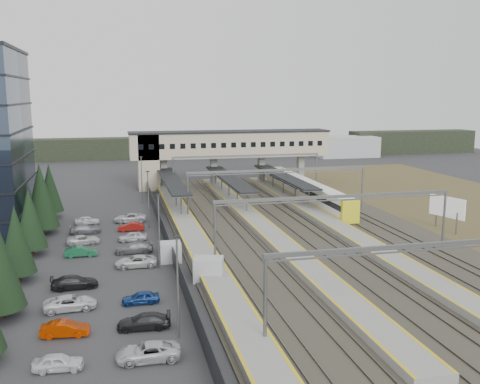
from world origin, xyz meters
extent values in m
plane|color=#2B2B2D|center=(0.00, 0.00, 0.00)|extent=(220.00, 220.00, 0.00)
cylinder|color=black|center=(-22.00, -18.00, 0.60)|extent=(0.44, 0.44, 1.20)
cylinder|color=black|center=(-22.00, -9.00, 0.60)|extent=(0.44, 0.44, 1.20)
cone|color=black|center=(-22.00, -9.00, 4.40)|extent=(3.54, 3.54, 6.80)
cylinder|color=black|center=(-22.00, 0.00, 0.60)|extent=(0.44, 0.44, 1.20)
cone|color=black|center=(-22.00, 0.00, 4.50)|extent=(3.64, 3.64, 7.00)
cylinder|color=black|center=(-22.00, 10.00, 0.60)|extent=(0.44, 0.44, 1.20)
cone|color=black|center=(-22.00, 10.00, 5.25)|extent=(4.42, 4.42, 8.50)
cylinder|color=black|center=(-22.00, 20.00, 0.60)|extent=(0.44, 0.44, 1.20)
cone|color=black|center=(-22.00, 20.00, 4.60)|extent=(3.74, 3.74, 7.20)
imported|color=silver|center=(-16.50, -28.00, 0.58)|extent=(3.47, 1.61, 1.15)
imported|color=#A02800|center=(-16.50, -22.70, 0.61)|extent=(3.77, 1.57, 1.21)
imported|color=silver|center=(-16.50, -17.40, 0.63)|extent=(4.65, 2.42, 1.25)
imported|color=black|center=(-16.50, -12.10, 0.64)|extent=(4.51, 2.06, 1.28)
imported|color=#185936|center=(-16.50, -1.50, 0.60)|extent=(3.67, 1.29, 1.21)
imported|color=silver|center=(-16.50, 3.80, 0.56)|extent=(4.10, 2.00, 1.12)
imported|color=slate|center=(-16.50, 9.10, 0.60)|extent=(4.28, 2.09, 1.20)
imported|color=silver|center=(-16.50, 14.40, 0.60)|extent=(3.52, 1.43, 1.20)
imported|color=#BCBCC1|center=(-10.50, -28.00, 0.63)|extent=(4.58, 2.21, 1.26)
imported|color=black|center=(-10.50, -22.70, 0.61)|extent=(4.36, 2.04, 1.23)
imported|color=navy|center=(-10.50, -17.40, 0.57)|extent=(3.34, 1.38, 1.13)
imported|color=silver|center=(-10.50, -6.80, 0.63)|extent=(4.58, 2.25, 1.25)
imported|color=slate|center=(-10.50, -1.50, 0.64)|extent=(4.46, 1.88, 1.29)
imported|color=#B7B7BB|center=(-10.50, 3.80, 0.62)|extent=(3.65, 1.54, 1.23)
imported|color=maroon|center=(-10.50, 9.10, 0.59)|extent=(3.69, 1.54, 1.18)
imported|color=silver|center=(-10.50, 14.40, 0.64)|extent=(4.73, 2.36, 1.29)
cylinder|color=slate|center=(-8.00, -25.00, 4.00)|extent=(0.16, 0.16, 8.00)
cube|color=black|center=(-8.00, -25.00, 8.00)|extent=(0.50, 0.25, 0.15)
cylinder|color=slate|center=(-8.00, -8.00, 4.00)|extent=(0.16, 0.16, 8.00)
cube|color=black|center=(-8.00, -8.00, 8.00)|extent=(0.50, 0.25, 0.15)
cylinder|color=slate|center=(-8.00, 10.00, 4.00)|extent=(0.16, 0.16, 8.00)
cube|color=black|center=(-8.00, 10.00, 8.00)|extent=(0.50, 0.25, 0.15)
cylinder|color=slate|center=(-8.00, 28.00, 4.00)|extent=(0.16, 0.16, 8.00)
cube|color=black|center=(-8.00, 28.00, 8.00)|extent=(0.50, 0.25, 0.15)
cube|color=#26282B|center=(-6.50, 5.00, 1.00)|extent=(0.08, 90.00, 2.00)
cube|color=#A9ADAF|center=(-3.59, -13.00, 1.20)|extent=(3.35, 2.82, 2.41)
cube|color=#A9ADAF|center=(-6.69, -5.79, 1.10)|extent=(2.45, 2.06, 2.21)
cube|color=#35322A|center=(12.00, 5.00, 0.10)|extent=(34.00, 90.00, 0.20)
cube|color=#59544C|center=(-0.72, 5.00, 0.28)|extent=(0.08, 90.00, 0.14)
cube|color=#59544C|center=(0.72, 5.00, 0.28)|extent=(0.08, 90.00, 0.14)
cube|color=#59544C|center=(3.28, 5.00, 0.28)|extent=(0.08, 90.00, 0.14)
cube|color=#59544C|center=(4.72, 5.00, 0.28)|extent=(0.08, 90.00, 0.14)
cube|color=#59544C|center=(9.28, 5.00, 0.28)|extent=(0.08, 90.00, 0.14)
cube|color=#59544C|center=(10.72, 5.00, 0.28)|extent=(0.08, 90.00, 0.14)
cube|color=#59544C|center=(13.28, 5.00, 0.28)|extent=(0.08, 90.00, 0.14)
cube|color=#59544C|center=(14.72, 5.00, 0.28)|extent=(0.08, 90.00, 0.14)
cube|color=#59544C|center=(19.28, 5.00, 0.28)|extent=(0.08, 90.00, 0.14)
cube|color=#59544C|center=(20.72, 5.00, 0.28)|extent=(0.08, 90.00, 0.14)
cube|color=#59544C|center=(23.28, 5.00, 0.28)|extent=(0.08, 90.00, 0.14)
cube|color=#59544C|center=(24.72, 5.00, 0.28)|extent=(0.08, 90.00, 0.14)
cube|color=gray|center=(-3.00, 5.00, 0.45)|extent=(3.20, 82.00, 0.90)
cube|color=gold|center=(-4.45, 5.00, 0.91)|extent=(0.25, 82.00, 0.02)
cube|color=gold|center=(-1.55, 5.00, 0.91)|extent=(0.25, 82.00, 0.02)
cube|color=gray|center=(7.00, 5.00, 0.45)|extent=(3.20, 82.00, 0.90)
cube|color=gold|center=(5.55, 5.00, 0.91)|extent=(0.25, 82.00, 0.02)
cube|color=gold|center=(8.45, 5.00, 0.91)|extent=(0.25, 82.00, 0.02)
cube|color=gray|center=(17.00, 5.00, 0.45)|extent=(3.20, 82.00, 0.90)
cube|color=gold|center=(15.55, 5.00, 0.91)|extent=(0.25, 82.00, 0.02)
cube|color=gold|center=(18.45, 5.00, 0.91)|extent=(0.25, 82.00, 0.02)
cube|color=black|center=(-3.00, 27.00, 4.00)|extent=(3.00, 30.00, 0.25)
cube|color=slate|center=(-3.00, 27.00, 3.85)|extent=(3.10, 30.00, 0.12)
cylinder|color=slate|center=(-3.00, 14.00, 2.40)|extent=(0.20, 0.20, 3.10)
cylinder|color=slate|center=(-3.00, 20.50, 2.40)|extent=(0.20, 0.20, 3.10)
cylinder|color=slate|center=(-3.00, 27.00, 2.40)|extent=(0.20, 0.20, 3.10)
cylinder|color=slate|center=(-3.00, 33.50, 2.40)|extent=(0.20, 0.20, 3.10)
cylinder|color=slate|center=(-3.00, 40.00, 2.40)|extent=(0.20, 0.20, 3.10)
cube|color=black|center=(7.00, 27.00, 4.00)|extent=(3.00, 30.00, 0.25)
cube|color=slate|center=(7.00, 27.00, 3.85)|extent=(3.10, 30.00, 0.12)
cylinder|color=slate|center=(7.00, 14.00, 2.40)|extent=(0.20, 0.20, 3.10)
cylinder|color=slate|center=(7.00, 20.50, 2.40)|extent=(0.20, 0.20, 3.10)
cylinder|color=slate|center=(7.00, 27.00, 2.40)|extent=(0.20, 0.20, 3.10)
cylinder|color=slate|center=(7.00, 33.50, 2.40)|extent=(0.20, 0.20, 3.10)
cylinder|color=slate|center=(7.00, 40.00, 2.40)|extent=(0.20, 0.20, 3.10)
cube|color=black|center=(17.00, 27.00, 4.00)|extent=(3.00, 30.00, 0.25)
cube|color=slate|center=(17.00, 27.00, 3.85)|extent=(3.10, 30.00, 0.12)
cylinder|color=slate|center=(17.00, 14.00, 2.40)|extent=(0.20, 0.20, 3.10)
cylinder|color=slate|center=(17.00, 20.50, 2.40)|extent=(0.20, 0.20, 3.10)
cylinder|color=slate|center=(17.00, 27.00, 2.40)|extent=(0.20, 0.20, 3.10)
cylinder|color=slate|center=(17.00, 33.50, 2.40)|extent=(0.20, 0.20, 3.10)
cylinder|color=slate|center=(17.00, 40.00, 2.40)|extent=(0.20, 0.20, 3.10)
cube|color=beige|center=(10.50, 42.00, 8.50)|extent=(40.00, 6.00, 5.00)
cube|color=black|center=(10.50, 42.00, 11.05)|extent=(40.40, 6.40, 0.30)
cube|color=beige|center=(-6.00, 42.00, 5.50)|extent=(4.00, 6.00, 11.00)
cube|color=black|center=(-7.50, 38.98, 8.60)|extent=(1.00, 0.06, 1.00)
cube|color=black|center=(-5.50, 38.98, 8.60)|extent=(1.00, 0.06, 1.00)
cube|color=black|center=(-3.50, 38.98, 8.60)|extent=(1.00, 0.06, 1.00)
cube|color=black|center=(-1.50, 38.98, 8.60)|extent=(1.00, 0.06, 1.00)
cube|color=black|center=(0.50, 38.98, 8.60)|extent=(1.00, 0.06, 1.00)
cube|color=black|center=(2.50, 38.98, 8.60)|extent=(1.00, 0.06, 1.00)
cube|color=black|center=(4.50, 38.98, 8.60)|extent=(1.00, 0.06, 1.00)
cube|color=black|center=(6.50, 38.98, 8.60)|extent=(1.00, 0.06, 1.00)
cube|color=black|center=(8.50, 38.98, 8.60)|extent=(1.00, 0.06, 1.00)
cube|color=black|center=(10.50, 38.98, 8.60)|extent=(1.00, 0.06, 1.00)
cube|color=black|center=(12.50, 38.98, 8.60)|extent=(1.00, 0.06, 1.00)
cube|color=black|center=(14.50, 38.98, 8.60)|extent=(1.00, 0.06, 1.00)
cube|color=black|center=(16.50, 38.98, 8.60)|extent=(1.00, 0.06, 1.00)
cube|color=black|center=(18.50, 38.98, 8.60)|extent=(1.00, 0.06, 1.00)
cube|color=black|center=(20.50, 38.98, 8.60)|extent=(1.00, 0.06, 1.00)
cube|color=black|center=(22.50, 38.98, 8.60)|extent=(1.00, 0.06, 1.00)
cube|color=black|center=(24.50, 38.98, 8.60)|extent=(1.00, 0.06, 1.00)
cube|color=black|center=(26.50, 38.98, 8.60)|extent=(1.00, 0.06, 1.00)
cube|color=black|center=(28.50, 38.98, 8.60)|extent=(1.00, 0.06, 1.00)
cube|color=gray|center=(-4.50, 42.00, 3.00)|extent=(1.20, 1.60, 6.00)
cube|color=gray|center=(-3.00, 42.00, 3.00)|extent=(1.20, 1.60, 6.00)
cube|color=gray|center=(7.00, 42.00, 3.00)|extent=(1.20, 1.60, 6.00)
cube|color=gray|center=(17.00, 42.00, 3.00)|extent=(1.20, 1.60, 6.00)
cube|color=gray|center=(25.50, 42.00, 3.00)|extent=(1.20, 1.60, 6.00)
cylinder|color=slate|center=(-2.00, -28.00, 3.50)|extent=(0.28, 0.28, 7.00)
cube|color=slate|center=(12.00, -28.00, 7.00)|extent=(28.40, 0.25, 0.35)
cube|color=slate|center=(12.00, -28.00, 6.60)|extent=(28.40, 0.12, 0.12)
cylinder|color=slate|center=(-2.00, -8.00, 3.50)|extent=(0.28, 0.28, 7.00)
cylinder|color=slate|center=(26.00, -8.00, 3.50)|extent=(0.28, 0.28, 7.00)
cube|color=slate|center=(12.00, -8.00, 7.00)|extent=(28.40, 0.25, 0.35)
cube|color=slate|center=(12.00, -8.00, 6.60)|extent=(28.40, 0.12, 0.12)
cylinder|color=slate|center=(-2.00, 14.00, 3.50)|extent=(0.28, 0.28, 7.00)
cylinder|color=slate|center=(26.00, 14.00, 3.50)|extent=(0.28, 0.28, 7.00)
cube|color=slate|center=(12.00, 14.00, 7.00)|extent=(28.40, 0.25, 0.35)
cube|color=slate|center=(12.00, 14.00, 6.60)|extent=(28.40, 0.12, 0.12)
cylinder|color=slate|center=(-2.00, 34.00, 3.50)|extent=(0.28, 0.28, 7.00)
cylinder|color=slate|center=(26.00, 34.00, 3.50)|extent=(0.28, 0.28, 7.00)
cube|color=slate|center=(12.00, 34.00, 7.00)|extent=(28.40, 0.25, 0.35)
cube|color=slate|center=(12.00, 34.00, 6.60)|extent=(28.40, 0.12, 0.12)
cube|color=white|center=(20.00, 14.26, 1.96)|extent=(2.61, 18.05, 3.36)
cube|color=black|center=(20.00, 14.26, 2.33)|extent=(2.67, 17.45, 0.84)
cube|color=slate|center=(20.00, 14.26, 0.51)|extent=(2.24, 16.65, 0.47)
cube|color=white|center=(20.00, 32.91, 1.96)|extent=(2.61, 18.05, 3.36)
cube|color=black|center=(20.00, 32.91, 2.33)|extent=(2.67, 17.45, 0.84)
cube|color=slate|center=(20.00, 32.91, 0.51)|extent=(2.24, 16.65, 0.47)
cube|color=yellow|center=(20.00, 5.34, 1.96)|extent=(2.63, 0.90, 3.36)
cylinder|color=slate|center=(31.49, -2.87, 1.50)|extent=(0.20, 0.20, 3.01)
cylinder|color=slate|center=(31.49, 1.77, 1.50)|extent=(0.20, 0.20, 3.01)
cube|color=silver|center=(31.49, -0.55, 3.32)|extent=(1.95, 5.39, 2.82)
cube|color=black|center=(-10.00, 95.00, 3.00)|extent=(60.00, 8.00, 6.00)
cube|color=black|center=(40.00, 95.00, 2.50)|extent=(50.00, 8.00, 5.00)
cube|color=black|center=(80.00, 90.00, 3.50)|extent=(40.00, 8.00, 7.00)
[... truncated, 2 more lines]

